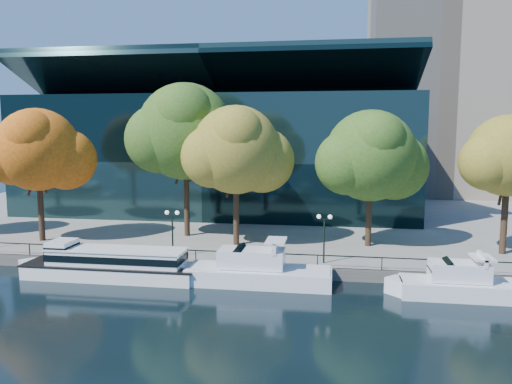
% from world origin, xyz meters
% --- Properties ---
extents(ground, '(160.00, 160.00, 0.00)m').
position_xyz_m(ground, '(0.00, 0.00, 0.00)').
color(ground, black).
rests_on(ground, ground).
extents(promenade, '(90.00, 67.08, 1.00)m').
position_xyz_m(promenade, '(0.00, 36.38, 0.50)').
color(promenade, slate).
rests_on(promenade, ground).
extents(railing, '(88.20, 0.08, 0.99)m').
position_xyz_m(railing, '(0.00, 3.25, 1.94)').
color(railing, black).
rests_on(railing, promenade).
extents(convention_building, '(50.00, 24.57, 21.43)m').
position_xyz_m(convention_building, '(-4.00, 31.79, 8.51)').
color(convention_building, black).
rests_on(convention_building, ground).
extents(office_tower, '(22.50, 22.50, 65.90)m').
position_xyz_m(office_tower, '(28.00, 55.00, 33.02)').
color(office_tower, gray).
rests_on(office_tower, ground).
extents(tour_boat, '(15.47, 3.45, 2.94)m').
position_xyz_m(tour_boat, '(-6.72, 0.93, 1.25)').
color(tour_boat, white).
rests_on(tour_boat, ground).
extents(cruiser_near, '(12.36, 3.18, 3.58)m').
position_xyz_m(cruiser_near, '(5.10, 1.11, 1.11)').
color(cruiser_near, white).
rests_on(cruiser_near, ground).
extents(cruiser_far, '(10.00, 2.77, 3.27)m').
position_xyz_m(cruiser_far, '(20.06, 0.39, 1.04)').
color(cruiser_far, white).
rests_on(cruiser_far, ground).
extents(tree_1, '(9.94, 8.15, 12.91)m').
position_xyz_m(tree_1, '(-16.95, 8.52, 9.75)').
color(tree_1, black).
rests_on(tree_1, promenade).
extents(tree_2, '(12.16, 9.97, 15.51)m').
position_xyz_m(tree_2, '(-3.46, 12.91, 11.43)').
color(tree_2, black).
rests_on(tree_2, promenade).
extents(tree_3, '(10.31, 8.46, 13.12)m').
position_xyz_m(tree_3, '(2.28, 9.79, 9.81)').
color(tree_3, black).
rests_on(tree_3, promenade).
extents(tree_4, '(10.53, 8.63, 12.68)m').
position_xyz_m(tree_4, '(14.62, 11.22, 9.29)').
color(tree_4, black).
rests_on(tree_4, promenade).
extents(tree_5, '(8.84, 7.25, 12.18)m').
position_xyz_m(tree_5, '(26.10, 9.99, 9.48)').
color(tree_5, black).
rests_on(tree_5, promenade).
extents(lamp_1, '(1.26, 0.36, 4.03)m').
position_xyz_m(lamp_1, '(-2.39, 4.50, 3.98)').
color(lamp_1, black).
rests_on(lamp_1, promenade).
extents(lamp_2, '(1.26, 0.36, 4.03)m').
position_xyz_m(lamp_2, '(10.47, 4.50, 3.98)').
color(lamp_2, black).
rests_on(lamp_2, promenade).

